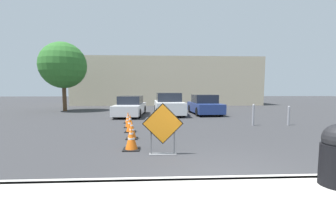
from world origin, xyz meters
The scene contains 16 objects.
ground_plane centered at (0.00, 10.00, 0.00)m, with size 96.00×96.00×0.00m, color #333335.
sidewalk_strip centered at (0.00, -1.23, 0.07)m, with size 29.75×2.45×0.14m.
curb_lip centered at (0.00, 0.00, 0.07)m, with size 29.75×0.20×0.14m.
road_closed_sign centered at (-1.37, 2.03, 0.77)m, with size 1.14×0.20×1.45m.
traffic_cone_nearest centered at (-2.30, 2.62, 0.33)m, with size 0.50×0.50×0.68m.
traffic_cone_second centered at (-2.46, 4.15, 0.33)m, with size 0.43×0.43×0.69m.
traffic_cone_third centered at (-2.68, 5.50, 0.37)m, with size 0.46×0.46×0.77m.
traffic_cone_fourth centered at (-2.91, 6.69, 0.34)m, with size 0.39×0.39×0.69m.
traffic_cone_fifth centered at (-3.10, 8.16, 0.29)m, with size 0.43×0.43×0.60m.
parked_car_nearest centered at (-3.36, 11.73, 0.63)m, with size 1.95×4.77×1.37m.
parked_car_second centered at (-0.67, 12.11, 0.72)m, with size 2.10×4.54×1.58m.
parked_car_third centered at (2.02, 12.38, 0.66)m, with size 2.05×4.16×1.44m.
bollard_nearest centered at (3.35, 6.97, 0.57)m, with size 0.12×0.12×1.08m.
bollard_second centered at (5.19, 6.97, 0.52)m, with size 0.12×0.12×0.99m.
building_facade_backdrop centered at (-0.22, 23.58, 2.77)m, with size 21.94×5.00×5.54m.
street_tree_behind_lot centered at (-9.33, 15.34, 3.82)m, with size 3.81×3.81×5.74m.
Camera 1 is at (-1.53, -4.08, 1.81)m, focal length 24.00 mm.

